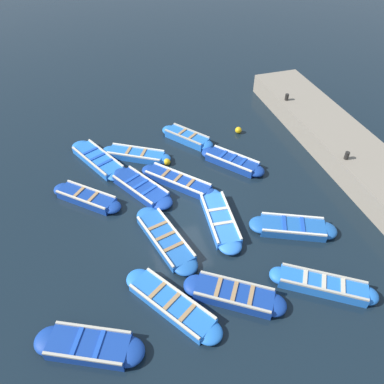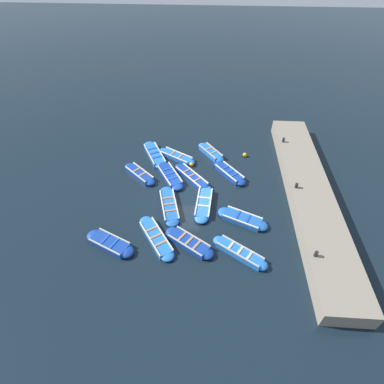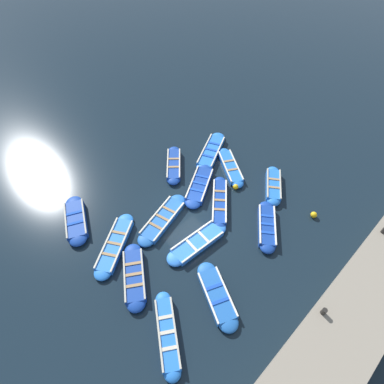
{
  "view_description": "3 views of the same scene",
  "coord_description": "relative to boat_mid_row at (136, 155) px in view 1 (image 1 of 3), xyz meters",
  "views": [
    {
      "loc": [
        -2.66,
        -10.7,
        11.08
      ],
      "look_at": [
        0.87,
        0.85,
        0.17
      ],
      "focal_mm": 35.0,
      "sensor_mm": 36.0,
      "label": 1
    },
    {
      "loc": [
        1.59,
        -15.58,
        14.87
      ],
      "look_at": [
        0.6,
        -0.09,
        0.31
      ],
      "focal_mm": 28.0,
      "sensor_mm": 36.0,
      "label": 2
    },
    {
      "loc": [
        6.91,
        -6.62,
        13.69
      ],
      "look_at": [
        -0.94,
        0.9,
        0.53
      ],
      "focal_mm": 28.0,
      "sensor_mm": 36.0,
      "label": 3
    }
  ],
  "objects": [
    {
      "name": "ground_plane",
      "position": [
        0.96,
        -4.26,
        -0.17
      ],
      "size": [
        120.0,
        120.0,
        0.0
      ],
      "primitive_type": "plane",
      "color": "black"
    },
    {
      "name": "boat_stern_in",
      "position": [
        4.3,
        -1.91,
        0.02
      ],
      "size": [
        2.71,
        3.1,
        0.43
      ],
      "color": "navy",
      "rests_on": "ground"
    },
    {
      "name": "boat_near_quay",
      "position": [
        2.43,
        -5.29,
        -0.0
      ],
      "size": [
        1.2,
        3.78,
        0.38
      ],
      "color": "blue",
      "rests_on": "ground"
    },
    {
      "name": "buoy_yellow_far",
      "position": [
        1.31,
        -1.0,
        -0.0
      ],
      "size": [
        0.33,
        0.33,
        0.33
      ],
      "primitive_type": "sphere",
      "color": "#EAB214",
      "rests_on": "ground"
    },
    {
      "name": "boat_mid_row",
      "position": [
        0.0,
        0.0,
        0.0
      ],
      "size": [
        3.42,
        2.45,
        0.39
      ],
      "color": "blue",
      "rests_on": "ground"
    },
    {
      "name": "boat_bow_out",
      "position": [
        1.66,
        -8.74,
        0.03
      ],
      "size": [
        3.39,
        2.65,
        0.44
      ],
      "color": "navy",
      "rests_on": "ground"
    },
    {
      "name": "boat_inner_gap",
      "position": [
        2.81,
        0.67,
        0.04
      ],
      "size": [
        2.47,
        2.93,
        0.46
      ],
      "color": "blue",
      "rests_on": "ground"
    },
    {
      "name": "boat_end_of_row",
      "position": [
        1.43,
        -2.54,
        0.01
      ],
      "size": [
        3.11,
        3.35,
        0.41
      ],
      "color": "navy",
      "rests_on": "ground"
    },
    {
      "name": "quay_wall",
      "position": [
        9.73,
        -4.26,
        0.37
      ],
      "size": [
        2.77,
        17.98,
        1.08
      ],
      "color": "gray",
      "rests_on": "ground"
    },
    {
      "name": "bollard_mid_south",
      "position": [
        8.7,
        1.33,
        1.09
      ],
      "size": [
        0.2,
        0.2,
        0.35
      ],
      "primitive_type": "cylinder",
      "color": "black",
      "rests_on": "quay_wall"
    },
    {
      "name": "boat_alongside",
      "position": [
        4.69,
        -9.27,
        0.03
      ],
      "size": [
        3.42,
        2.57,
        0.45
      ],
      "color": "blue",
      "rests_on": "ground"
    },
    {
      "name": "boat_outer_left",
      "position": [
        -0.4,
        -8.44,
        -0.01
      ],
      "size": [
        2.9,
        3.75,
        0.36
      ],
      "color": "blue",
      "rests_on": "ground"
    },
    {
      "name": "boat_centre",
      "position": [
        0.08,
        -5.65,
        -0.01
      ],
      "size": [
        1.89,
        3.99,
        0.36
      ],
      "color": "#1E59AD",
      "rests_on": "ground"
    },
    {
      "name": "boat_broadside",
      "position": [
        -0.26,
        -2.48,
        0.01
      ],
      "size": [
        2.61,
        3.63,
        0.42
      ],
      "color": "navy",
      "rests_on": "ground"
    },
    {
      "name": "boat_drifting",
      "position": [
        -2.6,
        -2.46,
        0.02
      ],
      "size": [
        2.99,
        2.83,
        0.42
      ],
      "color": "navy",
      "rests_on": "ground"
    },
    {
      "name": "boat_tucked",
      "position": [
        -3.13,
        -9.1,
        0.03
      ],
      "size": [
        3.49,
        2.31,
        0.44
      ],
      "color": "navy",
      "rests_on": "ground"
    },
    {
      "name": "boat_outer_right",
      "position": [
        -1.84,
        0.16,
        -0.01
      ],
      "size": [
        2.59,
        3.99,
        0.38
      ],
      "color": "blue",
      "rests_on": "ground"
    },
    {
      "name": "bollard_mid_north",
      "position": [
        8.7,
        -4.26,
        1.09
      ],
      "size": [
        0.2,
        0.2,
        0.35
      ],
      "primitive_type": "cylinder",
      "color": "black",
      "rests_on": "quay_wall"
    },
    {
      "name": "boat_far_corner",
      "position": [
        5.01,
        -6.57,
        0.01
      ],
      "size": [
        3.5,
        2.22,
        0.41
      ],
      "color": "#1E59AD",
      "rests_on": "ground"
    },
    {
      "name": "buoy_orange_near",
      "position": [
        5.64,
        0.57,
        0.01
      ],
      "size": [
        0.35,
        0.35,
        0.35
      ],
      "primitive_type": "sphere",
      "color": "#EAB214",
      "rests_on": "ground"
    }
  ]
}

